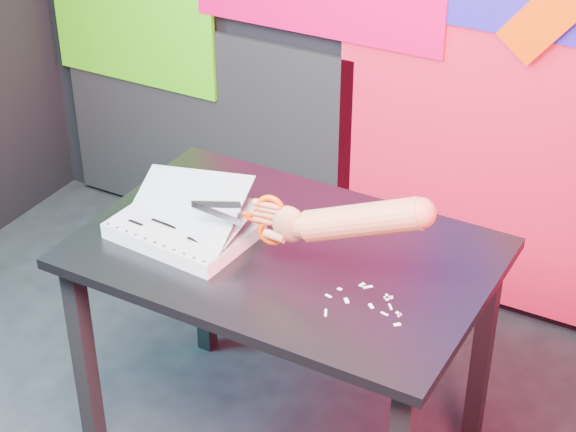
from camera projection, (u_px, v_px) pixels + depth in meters
The scene contains 7 objects.
room at pixel (102, 100), 1.96m from camera, with size 3.01×3.01×2.71m.
backdrop at pixel (399, 48), 3.23m from camera, with size 2.88×0.05×2.08m.
work_table at pixel (285, 280), 2.62m from camera, with size 1.10×0.74×0.75m.
printout_stack at pixel (184, 228), 2.61m from camera, with size 0.38×0.30×0.19m.
scissors at pixel (264, 219), 2.43m from camera, with size 0.26×0.04×0.15m.
hand_forearm at pixel (350, 220), 2.34m from camera, with size 0.45×0.12×0.20m.
paper_clippings at pixel (370, 302), 2.37m from camera, with size 0.21×0.17×0.00m.
Camera 1 is at (1.19, -1.39, 2.18)m, focal length 60.00 mm.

